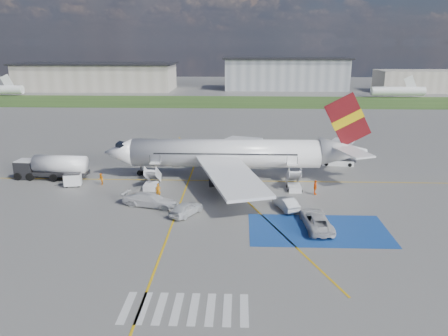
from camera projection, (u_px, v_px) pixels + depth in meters
The scene contains 23 objects.
ground at pixel (221, 214), 48.25m from camera, with size 400.00×400.00×0.00m, color #60605E.
grass_strip at pixel (234, 102), 139.47m from camera, with size 400.00×30.00×0.01m, color #2D4C1E.
taxiway_line_main at pixel (225, 181), 59.77m from camera, with size 120.00×0.20×0.01m, color gold.
taxiway_line_cross at pixel (160, 255), 38.83m from camera, with size 0.20×60.00×0.01m, color gold.
taxiway_line_diag at pixel (225, 181), 59.77m from camera, with size 0.20×60.00×0.01m, color gold.
staging_box at pixel (318, 230), 44.05m from camera, with size 14.00×8.00×0.01m, color navy.
crosswalk at pixel (185, 309), 31.03m from camera, with size 9.00×4.00×0.01m.
terminal_west at pixel (97, 77), 173.65m from camera, with size 60.00×22.00×10.00m, color #A29A8B.
terminal_centre at pixel (285, 74), 175.51m from camera, with size 48.00×18.00×12.00m, color gray.
terminal_east at pixel (431, 81), 167.39m from camera, with size 40.00×16.00×8.00m, color #A29A8B.
airliner at pixel (236, 153), 60.70m from camera, with size 36.81×32.95×11.92m.
airstairs_fwd at pixel (151, 183), 56.77m from camera, with size 1.90×5.20×3.60m.
airstairs_aft at pixel (294, 185), 56.12m from camera, with size 1.90×5.20×3.60m.
fuel_tanker at pixel (52, 169), 60.27m from camera, with size 10.08×3.52×3.38m.
gpu_cart at pixel (73, 180), 57.26m from camera, with size 2.35×1.75×1.78m.
belt_loader at pixel (338, 163), 67.38m from camera, with size 5.16×2.36×1.51m.
car_silver_a at pixel (186, 208), 47.73m from camera, with size 1.80×4.46×1.52m, color silver.
car_silver_b at pixel (286, 203), 49.38m from camera, with size 1.54×4.40×1.45m, color #B9BCC1.
van_white_a at pixel (316, 218), 44.55m from camera, with size 2.45×5.32×2.00m, color silver.
van_white_b at pixel (150, 198), 50.22m from camera, with size 2.07×5.10×2.00m, color silver.
crew_fwd at pixel (158, 190), 53.22m from camera, with size 0.63×0.41×1.73m, color orange.
crew_nose at pixel (101, 179), 57.84m from camera, with size 0.77×0.60×1.57m, color orange.
crew_aft at pixel (315, 187), 54.12m from camera, with size 1.08×0.45×1.85m, color #FF650D.
Camera 1 is at (1.96, -44.92, 18.24)m, focal length 35.00 mm.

